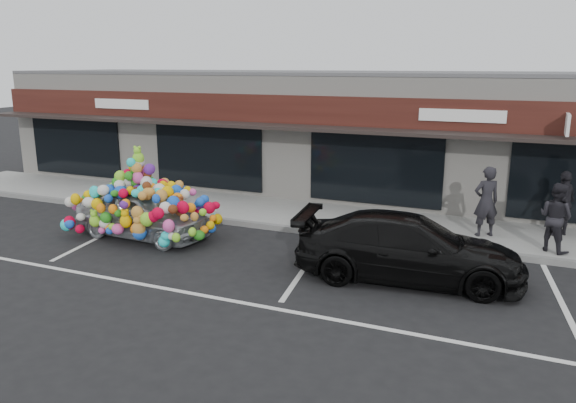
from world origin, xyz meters
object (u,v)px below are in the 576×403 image
at_px(black_sedan, 408,248).
at_px(pedestrian_b, 556,217).
at_px(pedestrian_c, 564,203).
at_px(toy_car, 142,208).
at_px(pedestrian_a, 486,201).

height_order(black_sedan, pedestrian_b, pedestrian_b).
bearing_deg(pedestrian_c, toy_car, -42.06).
bearing_deg(toy_car, pedestrian_c, -64.60).
xyz_separation_m(toy_car, pedestrian_c, (10.39, 4.09, 0.21)).
distance_m(toy_car, pedestrian_c, 11.17).
distance_m(pedestrian_a, pedestrian_c, 2.05).
bearing_deg(toy_car, black_sedan, -87.92).
bearing_deg(pedestrian_b, pedestrian_a, 12.55).
height_order(pedestrian_a, pedestrian_b, pedestrian_a).
bearing_deg(pedestrian_b, toy_car, 48.72).
xyz_separation_m(black_sedan, pedestrian_a, (1.31, 3.50, 0.37)).
height_order(toy_car, pedestrian_b, toy_car).
distance_m(black_sedan, pedestrian_b, 4.10).
bearing_deg(pedestrian_a, toy_car, -9.74).
distance_m(toy_car, pedestrian_b, 10.49).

